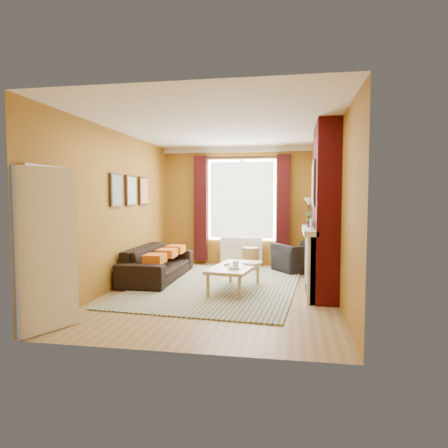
% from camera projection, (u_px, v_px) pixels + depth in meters
% --- Properties ---
extents(ground, '(5.50, 5.50, 0.00)m').
position_uv_depth(ground, '(222.00, 291.00, 6.90)').
color(ground, brown).
rests_on(ground, ground).
extents(room_walls, '(3.82, 5.54, 2.83)m').
position_uv_depth(room_walls, '(260.00, 211.00, 6.98)').
color(room_walls, '#90611B').
rests_on(room_walls, ground).
extents(striped_rug, '(3.11, 4.10, 0.02)m').
position_uv_depth(striped_rug, '(217.00, 286.00, 7.27)').
color(striped_rug, '#2E4D7F').
rests_on(striped_rug, ground).
extents(sofa, '(0.89, 2.25, 0.65)m').
position_uv_depth(sofa, '(158.00, 263.00, 7.89)').
color(sofa, black).
rests_on(sofa, ground).
extents(armchair, '(1.27, 1.24, 0.62)m').
position_uv_depth(armchair, '(299.00, 258.00, 8.66)').
color(armchair, black).
rests_on(armchair, ground).
extents(coffee_table, '(0.86, 1.42, 0.44)m').
position_uv_depth(coffee_table, '(235.00, 268.00, 6.88)').
color(coffee_table, tan).
rests_on(coffee_table, ground).
extents(wicker_stool, '(0.43, 0.43, 0.49)m').
position_uv_depth(wicker_stool, '(250.00, 258.00, 8.97)').
color(wicker_stool, '#9B7843').
rests_on(wicker_stool, ground).
extents(floor_lamp, '(0.30, 0.30, 1.61)m').
position_uv_depth(floor_lamp, '(309.00, 213.00, 8.91)').
color(floor_lamp, black).
rests_on(floor_lamp, ground).
extents(book_a, '(0.23, 0.28, 0.02)m').
position_uv_depth(book_a, '(228.00, 268.00, 6.64)').
color(book_a, '#999999').
rests_on(book_a, coffee_table).
extents(book_b, '(0.35, 0.38, 0.02)m').
position_uv_depth(book_b, '(247.00, 263.00, 7.13)').
color(book_b, '#999999').
rests_on(book_b, coffee_table).
extents(mug, '(0.15, 0.15, 0.10)m').
position_uv_depth(mug, '(236.00, 265.00, 6.69)').
color(mug, '#999999').
rests_on(mug, coffee_table).
extents(tv_remote, '(0.07, 0.18, 0.02)m').
position_uv_depth(tv_remote, '(227.00, 264.00, 6.98)').
color(tv_remote, '#252527').
rests_on(tv_remote, coffee_table).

